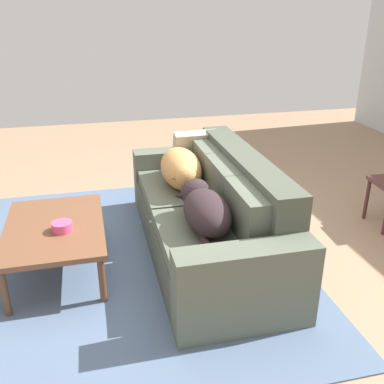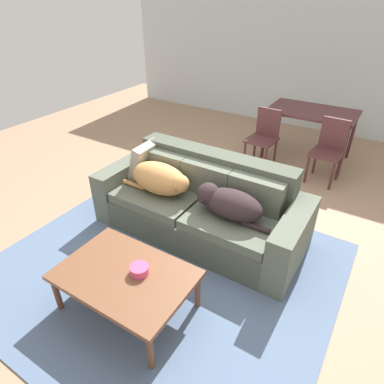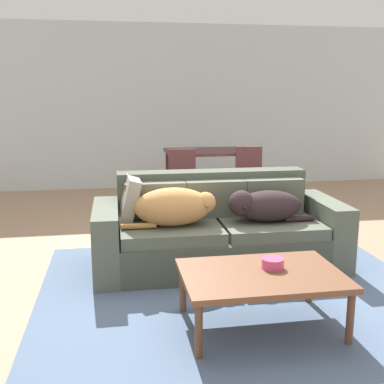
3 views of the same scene
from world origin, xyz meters
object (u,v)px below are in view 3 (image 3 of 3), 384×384
object	(u,v)px
couch	(217,231)
dining_table	(211,156)
throw_pillow_by_left_arm	(129,200)
dining_chair_near_left	(183,179)
dog_on_right_cushion	(264,206)
dining_chair_near_right	(250,176)
dog_on_left_cushion	(175,207)
coffee_table	(261,278)
bowl_on_coffee_table	(273,263)

from	to	relation	value
couch	dining_table	xyz separation A→B (m)	(0.46, 2.51, 0.37)
throw_pillow_by_left_arm	dining_chair_near_left	world-z (taller)	dining_chair_near_left
couch	dog_on_right_cushion	size ratio (longest dim) A/B	2.88
couch	dining_chair_near_right	world-z (taller)	dining_chair_near_right
dining_chair_near_right	throw_pillow_by_left_arm	bearing A→B (deg)	-127.91
dining_chair_near_right	dining_table	bearing A→B (deg)	130.41
dog_on_right_cushion	dining_table	bearing A→B (deg)	88.90
dog_on_left_cushion	couch	bearing A→B (deg)	21.77
dog_on_right_cushion	coffee_table	bearing A→B (deg)	-107.96
coffee_table	dining_chair_near_left	bearing A→B (deg)	91.18
bowl_on_coffee_table	throw_pillow_by_left_arm	bearing A→B (deg)	126.65
dog_on_left_cushion	dining_chair_near_left	xyz separation A→B (m)	(0.38, 2.05, -0.13)
dining_chair_near_left	dining_chair_near_right	distance (m)	0.93
dining_table	coffee_table	bearing A→B (deg)	-96.60
dog_on_right_cushion	dining_chair_near_left	distance (m)	2.11
throw_pillow_by_left_arm	dining_table	world-z (taller)	throw_pillow_by_left_arm
dog_on_left_cushion	throw_pillow_by_left_arm	size ratio (longest dim) A/B	1.97
bowl_on_coffee_table	dining_chair_near_left	bearing A→B (deg)	93.07
dining_table	throw_pillow_by_left_arm	bearing A→B (deg)	-117.43
dog_on_left_cushion	dining_chair_near_right	distance (m)	2.47
couch	dog_on_left_cushion	world-z (taller)	couch
dog_on_right_cushion	coffee_table	size ratio (longest dim) A/B	0.73
couch	dining_table	bearing A→B (deg)	80.06
dog_on_left_cushion	throw_pillow_by_left_arm	bearing A→B (deg)	150.64
coffee_table	dog_on_left_cushion	bearing A→B (deg)	111.88
dog_on_right_cushion	bowl_on_coffee_table	distance (m)	1.07
throw_pillow_by_left_arm	dining_table	distance (m)	2.76
dog_on_right_cushion	dining_table	world-z (taller)	dining_table
dining_table	dining_chair_near_left	distance (m)	0.83
dog_on_left_cushion	throw_pillow_by_left_arm	world-z (taller)	throw_pillow_by_left_arm
dining_table	dining_chair_near_right	world-z (taller)	dining_chair_near_right
throw_pillow_by_left_arm	dog_on_left_cushion	bearing A→B (deg)	-29.80
couch	bowl_on_coffee_table	size ratio (longest dim) A/B	14.79
coffee_table	dining_table	size ratio (longest dim) A/B	0.85
couch	dining_chair_near_left	xyz separation A→B (m)	(-0.04, 1.89, 0.16)
dining_chair_near_left	dining_chair_near_right	world-z (taller)	dining_chair_near_right
throw_pillow_by_left_arm	coffee_table	world-z (taller)	throw_pillow_by_left_arm
dog_on_right_cushion	bowl_on_coffee_table	size ratio (longest dim) A/B	5.13
dog_on_left_cushion	bowl_on_coffee_table	world-z (taller)	dog_on_left_cushion
dog_on_right_cushion	dining_table	size ratio (longest dim) A/B	0.62
throw_pillow_by_left_arm	bowl_on_coffee_table	size ratio (longest dim) A/B	2.76
coffee_table	throw_pillow_by_left_arm	bearing A→B (deg)	122.23
dog_on_left_cushion	dog_on_right_cushion	world-z (taller)	dog_on_left_cushion
coffee_table	bowl_on_coffee_table	size ratio (longest dim) A/B	7.07
coffee_table	dining_table	distance (m)	3.82
dining_table	bowl_on_coffee_table	bearing A→B (deg)	-95.18
couch	coffee_table	distance (m)	1.26
dog_on_left_cushion	dining_chair_near_right	world-z (taller)	dining_chair_near_right
dog_on_left_cushion	throw_pillow_by_left_arm	xyz separation A→B (m)	(-0.39, 0.23, 0.02)
dog_on_right_cushion	bowl_on_coffee_table	bearing A→B (deg)	-103.95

